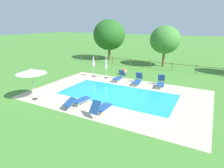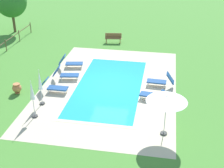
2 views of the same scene
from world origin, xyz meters
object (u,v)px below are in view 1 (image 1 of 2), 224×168
sun_lounger_north_near_steps (161,82)px  patio_umbrella_closed_row_west (106,64)px  patio_umbrella_open_foreground (31,72)px  terracotta_urn_near_fence (124,71)px  patio_umbrella_closed_row_mid_west (93,62)px  sun_lounger_north_far (119,77)px  sun_lounger_north_mid (101,107)px  sun_lounger_south_near_corner (138,80)px  tree_centre (165,40)px  sun_lounger_north_end (78,101)px  tree_west_mid (109,35)px

sun_lounger_north_near_steps → patio_umbrella_closed_row_west: patio_umbrella_closed_row_west is taller
patio_umbrella_open_foreground → terracotta_urn_near_fence: patio_umbrella_open_foreground is taller
sun_lounger_north_near_steps → patio_umbrella_closed_row_mid_west: patio_umbrella_closed_row_mid_west is taller
sun_lounger_north_far → patio_umbrella_open_foreground: patio_umbrella_open_foreground is taller
sun_lounger_north_mid → terracotta_urn_near_fence: sun_lounger_north_mid is taller
sun_lounger_north_near_steps → sun_lounger_south_near_corner: sun_lounger_north_near_steps is taller
sun_lounger_north_near_steps → sun_lounger_south_near_corner: 2.05m
sun_lounger_north_near_steps → tree_centre: 9.08m
sun_lounger_north_mid → sun_lounger_north_far: size_ratio=0.98×
patio_umbrella_closed_row_west → tree_centre: bearing=65.5°
sun_lounger_south_near_corner → patio_umbrella_open_foreground: size_ratio=0.81×
sun_lounger_north_mid → patio_umbrella_closed_row_mid_west: (-5.10, 6.88, 1.13)m
sun_lounger_north_end → patio_umbrella_closed_row_west: patio_umbrella_closed_row_west is taller
patio_umbrella_open_foreground → patio_umbrella_closed_row_west: bearing=76.3°
sun_lounger_south_near_corner → terracotta_urn_near_fence: bearing=135.3°
sun_lounger_south_near_corner → tree_centre: tree_centre is taller
sun_lounger_north_end → patio_umbrella_closed_row_mid_west: patio_umbrella_closed_row_mid_west is taller
sun_lounger_north_end → terracotta_urn_near_fence: 8.87m
sun_lounger_north_mid → patio_umbrella_open_foreground: bearing=-175.7°
sun_lounger_north_far → tree_centre: (2.16, 8.42, 2.99)m
sun_lounger_north_end → tree_centre: 15.41m
sun_lounger_north_mid → terracotta_urn_near_fence: (-2.63, 9.10, -0.04)m
tree_west_mid → sun_lounger_south_near_corner: bearing=-49.1°
sun_lounger_north_near_steps → patio_umbrella_closed_row_west: size_ratio=0.82×
patio_umbrella_closed_row_west → sun_lounger_north_end: bearing=-75.9°
sun_lounger_south_near_corner → patio_umbrella_closed_row_west: bearing=173.7°
sun_lounger_north_near_steps → sun_lounger_south_near_corner: bearing=-172.9°
patio_umbrella_closed_row_mid_west → tree_centre: (5.18, 8.35, 1.85)m
tree_centre → patio_umbrella_closed_row_west: bearing=-114.5°
sun_lounger_south_near_corner → tree_centre: (0.19, 8.62, 2.99)m
patio_umbrella_open_foreground → patio_umbrella_closed_row_mid_west: (0.38, 7.29, -0.59)m
sun_lounger_south_near_corner → patio_umbrella_closed_row_west: 3.74m
tree_west_mid → patio_umbrella_closed_row_mid_west: bearing=-70.7°
sun_lounger_north_end → tree_west_mid: tree_west_mid is taller
sun_lounger_south_near_corner → tree_west_mid: (-8.23, 9.48, 3.30)m
sun_lounger_north_far → sun_lounger_north_end: 6.55m
sun_lounger_north_near_steps → terracotta_urn_near_fence: bearing=153.8°
sun_lounger_north_far → terracotta_urn_near_fence: size_ratio=2.83×
sun_lounger_north_end → sun_lounger_north_mid: bearing=-7.2°
sun_lounger_south_near_corner → sun_lounger_north_end: bearing=-106.4°
patio_umbrella_closed_row_mid_west → tree_west_mid: size_ratio=0.39×
sun_lounger_north_mid → patio_umbrella_closed_row_mid_west: bearing=126.6°
tree_west_mid → tree_centre: 8.46m
sun_lounger_north_end → terracotta_urn_near_fence: bearing=94.2°
sun_lounger_north_far → sun_lounger_north_end: (0.10, -6.55, -0.04)m
sun_lounger_north_near_steps → sun_lounger_north_mid: (-1.93, -6.86, -0.00)m
patio_umbrella_closed_row_west → terracotta_urn_near_fence: (1.04, 2.10, -1.11)m
sun_lounger_north_near_steps → patio_umbrella_open_foreground: (-7.41, -7.27, 1.72)m
sun_lounger_north_near_steps → patio_umbrella_open_foreground: 10.52m
tree_west_mid → sun_lounger_north_near_steps: bearing=-42.0°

